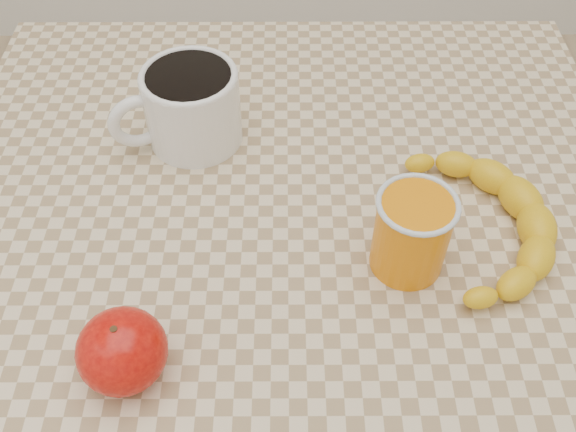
{
  "coord_description": "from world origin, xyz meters",
  "views": [
    {
      "loc": [
        -0.0,
        -0.44,
        1.28
      ],
      "look_at": [
        0.0,
        0.0,
        0.77
      ],
      "focal_mm": 40.0,
      "sensor_mm": 36.0,
      "label": 1
    }
  ],
  "objects_px": {
    "table": "(288,274)",
    "coffee_mug": "(189,105)",
    "orange_juice_glass": "(412,232)",
    "banana": "(485,221)",
    "apple": "(122,351)"
  },
  "relations": [
    {
      "from": "table",
      "to": "apple",
      "type": "relative_size",
      "value": 7.8
    },
    {
      "from": "table",
      "to": "apple",
      "type": "height_order",
      "value": "apple"
    },
    {
      "from": "orange_juice_glass",
      "to": "banana",
      "type": "distance_m",
      "value": 0.1
    },
    {
      "from": "apple",
      "to": "table",
      "type": "bearing_deg",
      "value": 49.34
    },
    {
      "from": "coffee_mug",
      "to": "banana",
      "type": "relative_size",
      "value": 0.68
    },
    {
      "from": "coffee_mug",
      "to": "banana",
      "type": "bearing_deg",
      "value": -25.44
    },
    {
      "from": "coffee_mug",
      "to": "apple",
      "type": "height_order",
      "value": "coffee_mug"
    },
    {
      "from": "orange_juice_glass",
      "to": "apple",
      "type": "xyz_separation_m",
      "value": [
        -0.27,
        -0.12,
        -0.01
      ]
    },
    {
      "from": "coffee_mug",
      "to": "banana",
      "type": "xyz_separation_m",
      "value": [
        0.32,
        -0.15,
        -0.03
      ]
    },
    {
      "from": "apple",
      "to": "orange_juice_glass",
      "type": "bearing_deg",
      "value": 24.71
    },
    {
      "from": "banana",
      "to": "apple",
      "type": "bearing_deg",
      "value": -155.68
    },
    {
      "from": "table",
      "to": "orange_juice_glass",
      "type": "height_order",
      "value": "orange_juice_glass"
    },
    {
      "from": "table",
      "to": "coffee_mug",
      "type": "bearing_deg",
      "value": 128.38
    },
    {
      "from": "coffee_mug",
      "to": "table",
      "type": "bearing_deg",
      "value": -51.62
    },
    {
      "from": "apple",
      "to": "coffee_mug",
      "type": "bearing_deg",
      "value": 84.55
    }
  ]
}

